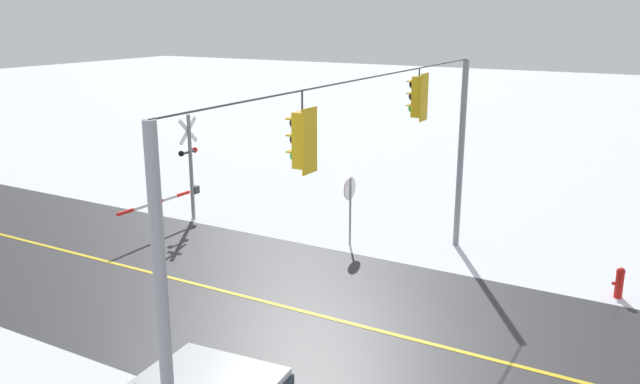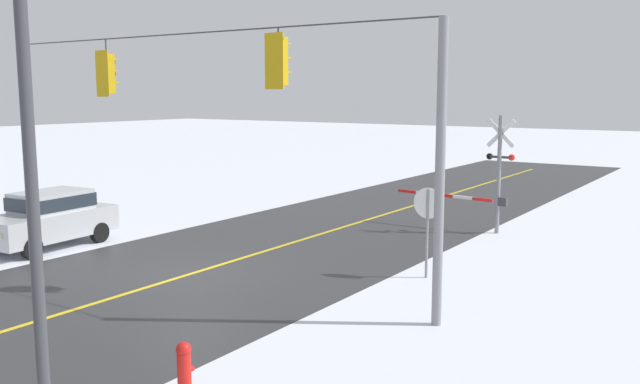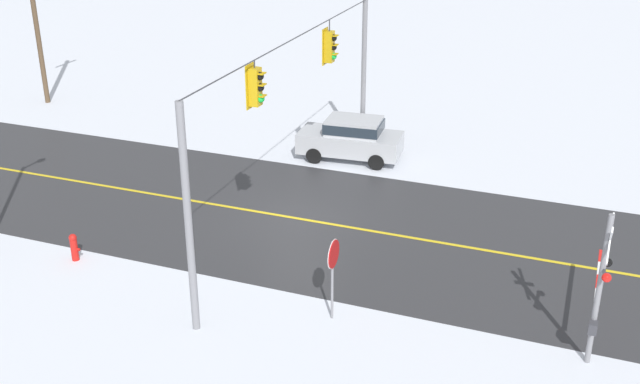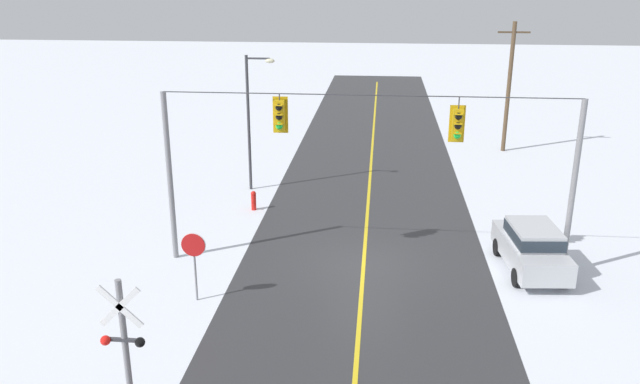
{
  "view_description": "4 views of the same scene",
  "coord_description": "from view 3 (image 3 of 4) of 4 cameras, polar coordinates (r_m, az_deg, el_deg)",
  "views": [
    {
      "loc": [
        13.47,
        6.35,
        7.59
      ],
      "look_at": [
        -3.54,
        -3.34,
        2.23
      ],
      "focal_mm": 36.67,
      "sensor_mm": 36.0,
      "label": 1
    },
    {
      "loc": [
        -12.5,
        12.45,
        4.72
      ],
      "look_at": [
        -3.44,
        -0.99,
        2.35
      ],
      "focal_mm": 37.98,
      "sensor_mm": 36.0,
      "label": 2
    },
    {
      "loc": [
        -21.7,
        -9.09,
        11.46
      ],
      "look_at": [
        -2.31,
        -1.68,
        2.23
      ],
      "focal_mm": 43.14,
      "sensor_mm": 36.0,
      "label": 3
    },
    {
      "loc": [
        0.45,
        -21.06,
        9.97
      ],
      "look_at": [
        -1.5,
        -1.01,
        3.09
      ],
      "focal_mm": 35.7,
      "sensor_mm": 36.0,
      "label": 4
    }
  ],
  "objects": [
    {
      "name": "ground_plane",
      "position": [
        26.17,
        -1.64,
        -2.0
      ],
      "size": [
        160.0,
        160.0,
        0.0
      ],
      "primitive_type": "plane",
      "color": "silver"
    },
    {
      "name": "road_asphalt",
      "position": [
        28.81,
        -12.74,
        -0.08
      ],
      "size": [
        9.0,
        80.0,
        0.01
      ],
      "primitive_type": "cube",
      "color": "#303033",
      "rests_on": "ground"
    },
    {
      "name": "lane_centre_line",
      "position": [
        28.81,
        -12.74,
        -0.06
      ],
      "size": [
        0.14,
        72.0,
        0.01
      ],
      "primitive_type": "cube",
      "color": "gold",
      "rests_on": "ground"
    },
    {
      "name": "signal_span",
      "position": [
        24.67,
        -1.72,
        6.51
      ],
      "size": [
        14.2,
        0.47,
        6.22
      ],
      "color": "gray",
      "rests_on": "ground"
    },
    {
      "name": "stop_sign",
      "position": [
        19.98,
        0.99,
        -5.22
      ],
      "size": [
        0.8,
        0.09,
        2.35
      ],
      "color": "gray",
      "rests_on": "ground"
    },
    {
      "name": "railroad_crossing",
      "position": [
        19.62,
        20.06,
        -6.54
      ],
      "size": [
        4.25,
        0.31,
        4.0
      ],
      "color": "gray",
      "rests_on": "ground"
    },
    {
      "name": "parked_car_silver",
      "position": [
        30.92,
        2.34,
        4.1
      ],
      "size": [
        2.11,
        4.31,
        1.74
      ],
      "color": "#B7BABF",
      "rests_on": "ground"
    },
    {
      "name": "fire_hydrant",
      "position": [
        24.56,
        -17.78,
        -3.86
      ],
      "size": [
        0.24,
        0.31,
        0.88
      ],
      "color": "red",
      "rests_on": "ground"
    },
    {
      "name": "utility_pole",
      "position": [
        39.94,
        -20.3,
        11.6
      ],
      "size": [
        1.8,
        0.24,
        7.52
      ],
      "color": "brown",
      "rests_on": "ground"
    }
  ]
}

